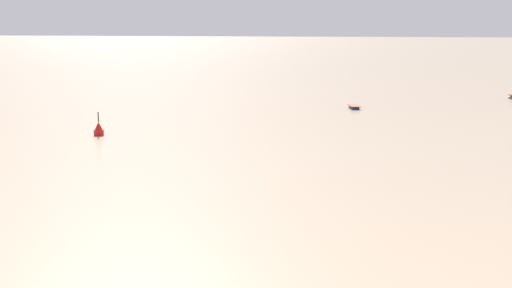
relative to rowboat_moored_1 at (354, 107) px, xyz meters
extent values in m
ellipsoid|color=navy|center=(0.00, 0.00, -0.02)|extent=(1.79, 3.44, 0.52)
cube|color=brown|center=(0.00, 0.00, 0.20)|extent=(1.71, 3.18, 0.07)
cube|color=brown|center=(0.00, 0.00, 0.12)|extent=(1.03, 0.42, 0.05)
cylinder|color=red|center=(-22.27, -24.41, 0.03)|extent=(0.90, 0.90, 0.70)
cone|color=red|center=(-22.27, -24.41, 0.73)|extent=(0.72, 0.72, 0.70)
cylinder|color=black|center=(-22.27, -24.41, 1.53)|extent=(0.10, 0.10, 0.90)
camera|label=1|loc=(2.05, -91.07, 10.48)|focal=54.74mm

